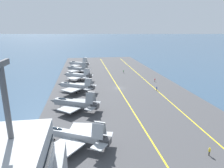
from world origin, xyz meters
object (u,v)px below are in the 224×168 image
at_px(parked_jet_fifth, 77,69).
at_px(crew_red_vest, 155,80).
at_px(parked_jet_fourth, 77,75).
at_px(crew_green_vest, 123,71).
at_px(parked_jet_sixth, 78,64).
at_px(parked_jet_nearest, 74,135).
at_px(crew_blue_vest, 157,88).
at_px(crew_yellow_vest, 209,151).
at_px(parked_jet_second, 74,103).
at_px(parked_jet_third, 76,86).

relative_size(parked_jet_fifth, crew_red_vest, 8.63).
height_order(parked_jet_fourth, crew_green_vest, parked_jet_fourth).
bearing_deg(parked_jet_fifth, parked_jet_sixth, -1.03).
distance_m(parked_jet_nearest, parked_jet_fourth, 56.17).
bearing_deg(parked_jet_fourth, crew_blue_vest, -122.71).
bearing_deg(crew_yellow_vest, parked_jet_nearest, 74.15).
bearing_deg(parked_jet_sixth, crew_yellow_vest, -164.52).
bearing_deg(parked_jet_second, parked_jet_fourth, -0.48).
relative_size(parked_jet_third, crew_red_vest, 9.39).
xyz_separation_m(parked_jet_fourth, parked_jet_sixth, (34.36, 0.11, 0.01)).
bearing_deg(parked_jet_sixth, crew_green_vest, -128.12).
xyz_separation_m(parked_jet_fourth, crew_green_vest, (14.21, -25.57, -1.79)).
distance_m(parked_jet_sixth, crew_red_vest, 55.22).
relative_size(parked_jet_fourth, parked_jet_sixth, 1.01).
height_order(crew_yellow_vest, crew_blue_vest, crew_yellow_vest).
relative_size(parked_jet_fourth, crew_blue_vest, 8.70).
bearing_deg(parked_jet_second, parked_jet_sixth, -0.16).
xyz_separation_m(parked_jet_sixth, crew_yellow_vest, (-98.08, -27.17, -1.76)).
height_order(parked_jet_nearest, crew_red_vest, parked_jet_nearest).
relative_size(parked_jet_nearest, parked_jet_second, 1.03).
bearing_deg(crew_blue_vest, parked_jet_nearest, 138.10).
bearing_deg(parked_jet_third, parked_jet_nearest, -179.02).
xyz_separation_m(parked_jet_fourth, crew_red_vest, (-6.93, -36.51, -1.80)).
xyz_separation_m(parked_jet_fourth, crew_yellow_vest, (-63.72, -27.06, -1.75)).
xyz_separation_m(parked_jet_third, crew_yellow_vest, (-45.45, -27.26, -1.66)).
bearing_deg(parked_jet_third, crew_yellow_vest, -149.05).
xyz_separation_m(parked_jet_sixth, crew_green_vest, (-20.15, -25.68, -1.80)).
relative_size(parked_jet_nearest, parked_jet_third, 1.04).
height_order(parked_jet_second, crew_blue_vest, parked_jet_second).
height_order(parked_jet_second, crew_red_vest, parked_jet_second).
distance_m(parked_jet_fifth, parked_jet_sixth, 16.31).
relative_size(parked_jet_nearest, parked_jet_fifth, 1.13).
bearing_deg(crew_yellow_vest, crew_blue_vest, -6.89).
relative_size(parked_jet_fifth, crew_blue_vest, 8.65).
distance_m(parked_jet_fourth, crew_blue_vest, 38.38).
xyz_separation_m(parked_jet_fifth, crew_blue_vest, (-38.77, -32.66, -1.57)).
height_order(parked_jet_second, parked_jet_fourth, parked_jet_second).
relative_size(parked_jet_nearest, crew_red_vest, 9.79).
distance_m(crew_red_vest, crew_green_vest, 23.81).
distance_m(parked_jet_third, parked_jet_fifth, 36.32).
bearing_deg(crew_yellow_vest, parked_jet_third, 30.95).
distance_m(crew_yellow_vest, crew_red_vest, 57.57).
bearing_deg(parked_jet_fourth, crew_red_vest, -100.75).
bearing_deg(parked_jet_nearest, crew_blue_vest, -41.90).
bearing_deg(crew_yellow_vest, parked_jet_fourth, 23.01).
height_order(parked_jet_fifth, crew_red_vest, parked_jet_fifth).
height_order(parked_jet_nearest, parked_jet_sixth, parked_jet_sixth).
relative_size(parked_jet_second, crew_green_vest, 9.43).
distance_m(parked_jet_nearest, parked_jet_third, 37.90).
xyz_separation_m(parked_jet_fourth, parked_jet_fifth, (18.06, 0.40, -0.24)).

